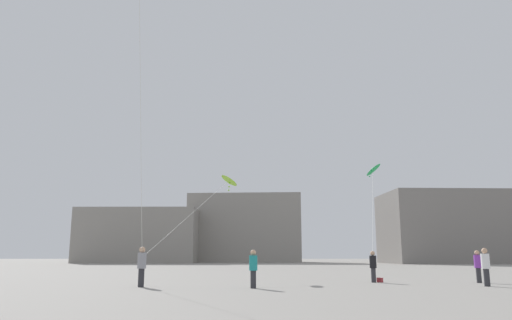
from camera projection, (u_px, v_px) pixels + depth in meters
name	position (u px, v px, depth m)	size (l,w,h in m)	color
person_in_black	(373.00, 265.00, 25.45)	(0.35, 0.35, 1.63)	#2D2D33
person_in_purple	(478.00, 265.00, 25.10)	(0.36, 0.36, 1.66)	#2D2D33
person_in_white	(486.00, 265.00, 22.39)	(0.38, 0.38, 1.74)	#2D2D33
person_in_grey	(142.00, 265.00, 21.94)	(0.39, 0.39, 1.80)	#2D2D33
person_in_teal	(253.00, 267.00, 21.16)	(0.36, 0.36, 1.65)	#2D2D33
kite_lime_diamond	(229.00, 180.00, 31.17)	(4.31, 9.13, 5.28)	#8CD12D
kite_emerald_diamond	(373.00, 169.00, 37.59)	(3.89, 11.87, 7.19)	green
building_left_hall	(141.00, 236.00, 83.08)	(19.97, 12.92, 8.97)	gray
building_centre_hall	(246.00, 229.00, 88.61)	(20.75, 12.63, 12.02)	gray
building_right_hall	(467.00, 228.00, 78.41)	(26.60, 13.65, 11.27)	gray
handbag_beside_flyer	(380.00, 280.00, 25.40)	(0.32, 0.14, 0.24)	maroon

